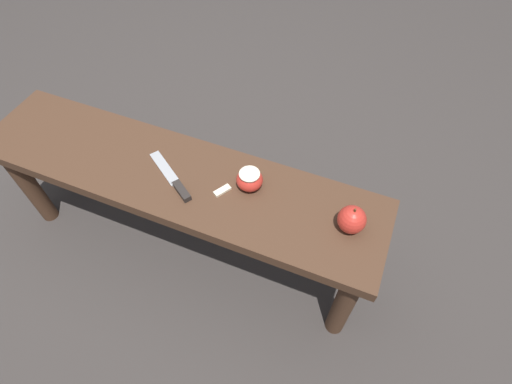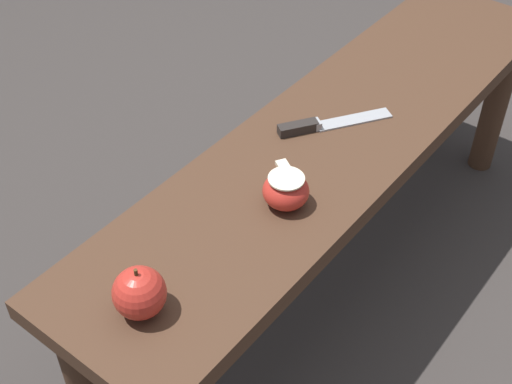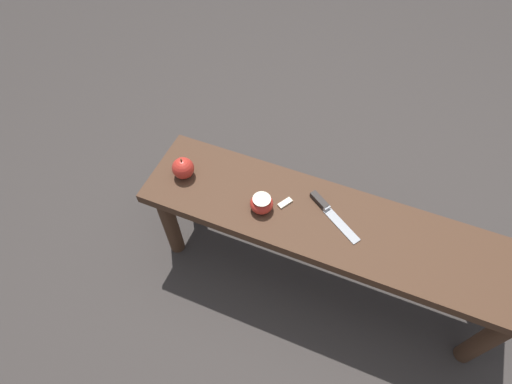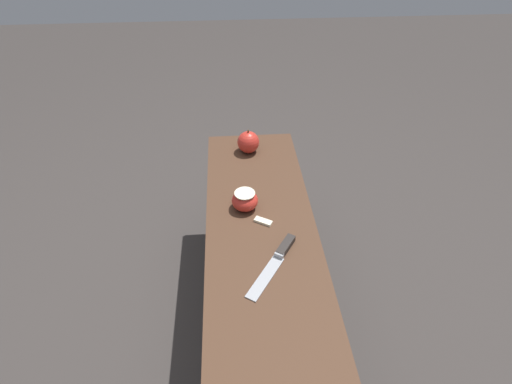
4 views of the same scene
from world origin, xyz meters
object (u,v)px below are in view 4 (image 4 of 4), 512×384
apple_whole (248,142)px  apple_cut (245,200)px  knife (279,256)px  wooden_bench (266,286)px

apple_whole → apple_cut: size_ratio=1.13×
knife → apple_cut: 0.23m
apple_whole → apple_cut: (-0.33, 0.03, -0.01)m
apple_cut → knife: bearing=-159.5°
apple_whole → knife: bearing=-174.7°
wooden_bench → apple_cut: 0.28m
knife → apple_whole: 0.55m
knife → apple_whole: (0.54, 0.05, 0.03)m
knife → apple_cut: (0.22, 0.08, 0.02)m
wooden_bench → knife: 0.10m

